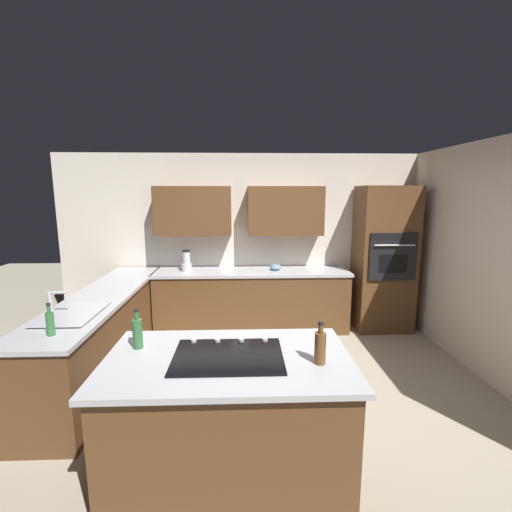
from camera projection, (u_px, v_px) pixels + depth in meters
name	position (u px, v px, depth m)	size (l,w,h in m)	color
ground_plane	(266.00, 391.00, 3.70)	(14.00, 14.00, 0.00)	#9E937F
wall_back	(253.00, 233.00, 5.46)	(6.00, 0.44, 2.60)	silver
wall_left	(491.00, 261.00, 3.86)	(0.10, 4.00, 2.60)	silver
lower_cabinets_back	(252.00, 302.00, 5.31)	(2.80, 0.60, 0.86)	brown
countertop_back	(252.00, 272.00, 5.23)	(2.84, 0.64, 0.04)	#B2B2B7
lower_cabinets_side	(105.00, 334.00, 4.10)	(0.60, 2.90, 0.86)	brown
countertop_side	(102.00, 296.00, 4.02)	(0.64, 2.94, 0.04)	#B2B2B7
island_base	(229.00, 418.00, 2.57)	(1.64, 0.92, 0.86)	brown
island_top	(228.00, 360.00, 2.49)	(1.72, 1.00, 0.04)	#B2B2B7
wall_oven	(384.00, 259.00, 5.27)	(0.80, 0.66, 2.12)	brown
sink_unit	(72.00, 313.00, 3.34)	(0.46, 0.70, 0.23)	#515456
cooktop	(228.00, 356.00, 2.49)	(0.76, 0.56, 0.03)	black
blender	(186.00, 262.00, 5.19)	(0.15, 0.15, 0.31)	silver
mixing_bowl	(276.00, 267.00, 5.25)	(0.17, 0.17, 0.09)	#668CB2
dish_soap_bottle	(50.00, 323.00, 2.85)	(0.06, 0.06, 0.27)	#336B38
oil_bottle	(138.00, 332.00, 2.61)	(0.07, 0.07, 0.30)	#336B38
second_bottle	(320.00, 347.00, 2.38)	(0.08, 0.08, 0.29)	brown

